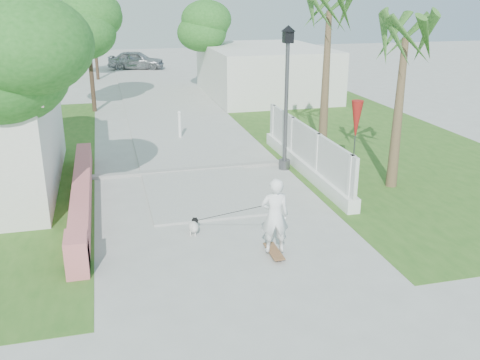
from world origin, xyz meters
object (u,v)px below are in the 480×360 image
object	(u,v)px
street_lamp	(286,93)
skateboarder	(234,214)
patio_umbrella	(356,121)
parked_car	(136,60)
dog	(194,226)
bollard	(180,124)

from	to	relation	value
street_lamp	skateboarder	xyz separation A→B (m)	(-2.86, -4.89, -1.68)
street_lamp	patio_umbrella	distance (m)	2.27
parked_car	dog	bearing A→B (deg)	-166.27
street_lamp	bollard	size ratio (longest dim) A/B	4.07
skateboarder	dog	world-z (taller)	skateboarder
skateboarder	parked_car	size ratio (longest dim) A/B	0.53
street_lamp	dog	size ratio (longest dim) A/B	8.86
dog	parked_car	bearing A→B (deg)	109.47
bollard	parked_car	distance (m)	20.07
street_lamp	parked_car	world-z (taller)	street_lamp
skateboarder	bollard	bearing A→B (deg)	-82.72
bollard	parked_car	bearing A→B (deg)	90.73
bollard	parked_car	xyz separation A→B (m)	(-0.25, 20.07, 0.09)
bollard	dog	bearing A→B (deg)	-96.19
patio_umbrella	dog	xyz separation A→B (m)	(-5.53, -3.09, -1.49)
bollard	dog	xyz separation A→B (m)	(-0.93, -8.59, -0.39)
patio_umbrella	parked_car	xyz separation A→B (m)	(-4.85, 25.57, -1.01)
skateboarder	patio_umbrella	bearing A→B (deg)	-132.48
patio_umbrella	street_lamp	bearing A→B (deg)	152.24
street_lamp	dog	world-z (taller)	street_lamp
dog	parked_car	xyz separation A→B (m)	(0.68, 28.66, 0.48)
street_lamp	parked_car	distance (m)	24.81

